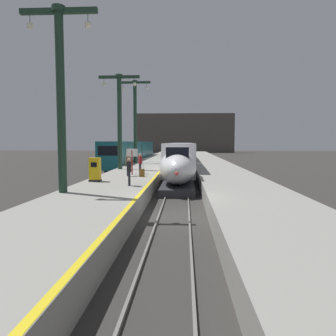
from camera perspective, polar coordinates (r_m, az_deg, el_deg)
name	(u,v)px	position (r m, az deg, el deg)	size (l,w,h in m)	color
ground_plane	(174,217)	(16.32, 1.05, -8.56)	(260.00, 260.00, 0.00)	#33302D
platform_left	(149,168)	(41.02, -3.42, 0.07)	(4.80, 110.00, 1.05)	gray
platform_right	(213,168)	(40.91, 7.93, 0.02)	(4.80, 110.00, 1.05)	gray
platform_left_safety_stripe	(167,163)	(40.79, -0.24, 0.80)	(0.20, 107.80, 0.01)	yellow
rail_main_left	(175,170)	(43.56, 1.31, -0.28)	(0.08, 110.00, 0.12)	slate
rail_main_right	(187,170)	(43.54, 3.28, -0.29)	(0.08, 110.00, 0.12)	slate
rail_secondary_left	(115,169)	(44.54, -9.17, -0.23)	(0.08, 110.00, 0.12)	slate
rail_secondary_right	(126,169)	(44.25, -7.27, -0.24)	(0.08, 110.00, 0.12)	slate
highspeed_train_main	(181,157)	(39.85, 2.24, 1.96)	(2.92, 38.69, 3.60)	silver
regional_train_adjacent	(133,152)	(54.88, -6.05, 2.85)	(2.85, 36.60, 3.80)	#145660
station_column_near	(60,83)	(18.23, -18.29, 13.97)	(4.00, 0.68, 9.52)	#1E3828
station_column_mid	(119,113)	(32.72, -8.47, 9.55)	(4.00, 0.68, 9.22)	#1E3828
station_column_far	(135,114)	(42.57, -5.77, 9.30)	(4.00, 0.68, 10.50)	#1E3828
passenger_near_edge	(128,163)	(25.73, -6.95, 0.80)	(0.41, 0.47, 1.69)	#23232D
passenger_mid_platform	(140,162)	(27.69, -4.90, 1.07)	(0.38, 0.50, 1.69)	#23232D
passenger_far_waiting	(129,170)	(19.95, -6.79, -0.27)	(0.24, 0.57, 1.69)	#23232D
rolling_suitcase	(142,173)	(25.16, -4.58, -0.83)	(0.40, 0.22, 0.98)	brown
ticket_machine_yellow	(95,170)	(22.61, -12.63, -0.42)	(0.76, 0.62, 1.60)	yellow
departure_info_board	(132,156)	(26.77, -6.31, 2.05)	(0.90, 0.10, 2.12)	maroon
terminus_back_wall	(184,133)	(117.94, 2.77, 6.11)	(36.00, 2.00, 14.00)	#4C4742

